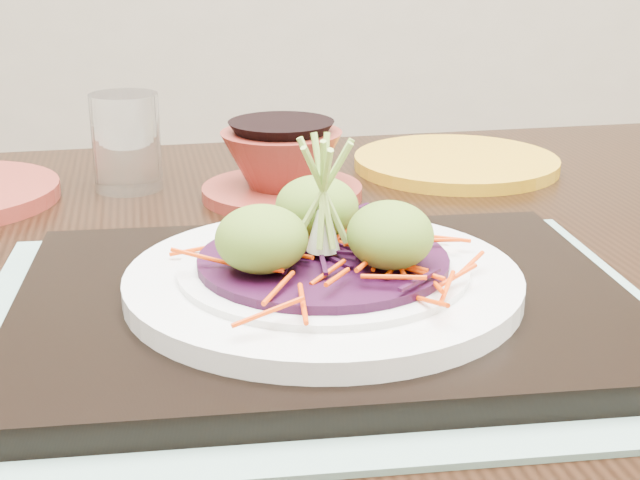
{
  "coord_description": "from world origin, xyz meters",
  "views": [
    {
      "loc": [
        -0.0,
        -0.57,
        1.02
      ],
      "look_at": [
        0.05,
        -0.06,
        0.85
      ],
      "focal_mm": 50.0,
      "sensor_mm": 36.0,
      "label": 1
    }
  ],
  "objects": [
    {
      "name": "yellow_plate",
      "position": [
        0.21,
        0.26,
        0.81
      ],
      "size": [
        0.23,
        0.23,
        0.01
      ],
      "primitive_type": "cylinder",
      "rotation": [
        0.0,
        0.0,
        -0.14
      ],
      "color": "#C68D16",
      "rests_on": "dining_table"
    },
    {
      "name": "terracotta_bowl_set",
      "position": [
        0.04,
        0.18,
        0.83
      ],
      "size": [
        0.17,
        0.17,
        0.06
      ],
      "rotation": [
        0.0,
        0.0,
        0.27
      ],
      "color": "maroon",
      "rests_on": "dining_table"
    },
    {
      "name": "scallion_garnish",
      "position": [
        0.05,
        -0.08,
        0.88
      ],
      "size": [
        0.05,
        0.05,
        0.08
      ],
      "primitive_type": null,
      "color": "#8BB147",
      "rests_on": "cabbage_bed"
    },
    {
      "name": "guacamole_scoops",
      "position": [
        0.05,
        -0.09,
        0.86
      ],
      "size": [
        0.13,
        0.11,
        0.04
      ],
      "color": "#547222",
      "rests_on": "cabbage_bed"
    },
    {
      "name": "dining_table",
      "position": [
        0.01,
        -0.03,
        0.7
      ],
      "size": [
        1.37,
        0.99,
        0.8
      ],
      "rotation": [
        0.0,
        0.0,
        0.11
      ],
      "color": "black",
      "rests_on": "ground"
    },
    {
      "name": "water_glass",
      "position": [
        -0.1,
        0.22,
        0.84
      ],
      "size": [
        0.06,
        0.06,
        0.09
      ],
      "primitive_type": "cylinder",
      "rotation": [
        0.0,
        0.0,
        -0.02
      ],
      "color": "white",
      "rests_on": "dining_table"
    },
    {
      "name": "cabbage_bed",
      "position": [
        0.05,
        -0.08,
        0.84
      ],
      "size": [
        0.15,
        0.15,
        0.01
      ],
      "primitive_type": "cylinder",
      "color": "#2D0924",
      "rests_on": "white_plate"
    },
    {
      "name": "serving_tray",
      "position": [
        0.05,
        -0.08,
        0.81
      ],
      "size": [
        0.37,
        0.28,
        0.02
      ],
      "primitive_type": "cube",
      "rotation": [
        0.0,
        0.0,
        0.04
      ],
      "color": "black",
      "rests_on": "placemat"
    },
    {
      "name": "white_plate",
      "position": [
        0.05,
        -0.08,
        0.83
      ],
      "size": [
        0.23,
        0.23,
        0.02
      ],
      "color": "silver",
      "rests_on": "serving_tray"
    },
    {
      "name": "carrot_julienne",
      "position": [
        0.05,
        -0.08,
        0.85
      ],
      "size": [
        0.18,
        0.18,
        0.01
      ],
      "primitive_type": null,
      "color": "#E03903",
      "rests_on": "cabbage_bed"
    },
    {
      "name": "placemat",
      "position": [
        0.05,
        -0.08,
        0.8
      ],
      "size": [
        0.43,
        0.34,
        0.0
      ],
      "primitive_type": "cube",
      "rotation": [
        0.0,
        0.0,
        0.04
      ],
      "color": "gray",
      "rests_on": "dining_table"
    }
  ]
}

